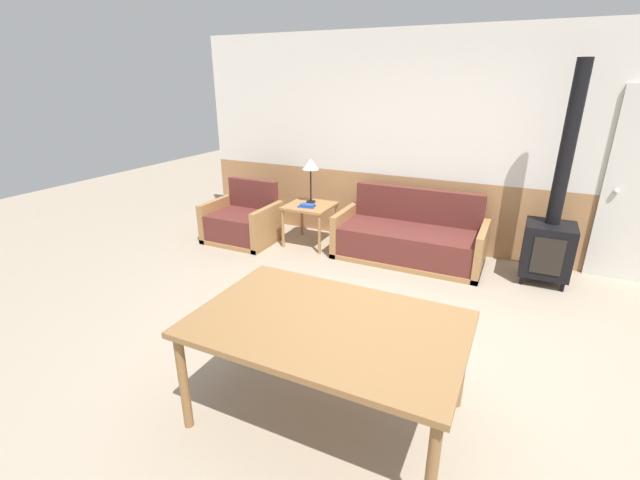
% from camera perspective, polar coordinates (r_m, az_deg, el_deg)
% --- Properties ---
extents(ground_plane, '(16.00, 16.00, 0.00)m').
position_cam_1_polar(ground_plane, '(3.64, 8.71, -15.38)').
color(ground_plane, gray).
extents(wall_back, '(7.20, 0.06, 2.70)m').
position_cam_1_polar(wall_back, '(5.58, 17.83, 11.78)').
color(wall_back, '#AD7A4C').
rests_on(wall_back, ground_plane).
extents(couch, '(1.78, 0.79, 0.83)m').
position_cam_1_polar(couch, '(5.40, 11.76, -0.01)').
color(couch, '#9E7042').
rests_on(couch, ground_plane).
extents(armchair, '(0.92, 0.73, 0.81)m').
position_cam_1_polar(armchair, '(6.01, -10.28, 2.20)').
color(armchair, '#9E7042').
rests_on(armchair, ground_plane).
extents(side_table, '(0.60, 0.60, 0.55)m').
position_cam_1_polar(side_table, '(5.73, -1.35, 3.96)').
color(side_table, '#9E7042').
rests_on(side_table, ground_plane).
extents(table_lamp, '(0.22, 0.22, 0.60)m').
position_cam_1_polar(table_lamp, '(5.70, -1.26, 9.85)').
color(table_lamp, black).
rests_on(table_lamp, side_table).
extents(book_stack, '(0.23, 0.16, 0.04)m').
position_cam_1_polar(book_stack, '(5.60, -1.73, 4.61)').
color(book_stack, '#234799').
rests_on(book_stack, side_table).
extents(dining_table, '(1.67, 1.08, 0.73)m').
position_cam_1_polar(dining_table, '(2.72, 1.01, -11.97)').
color(dining_table, olive).
rests_on(dining_table, ground_plane).
extents(wood_stove, '(0.50, 0.48, 2.32)m').
position_cam_1_polar(wood_stove, '(5.22, 28.46, 1.31)').
color(wood_stove, black).
rests_on(wood_stove, ground_plane).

